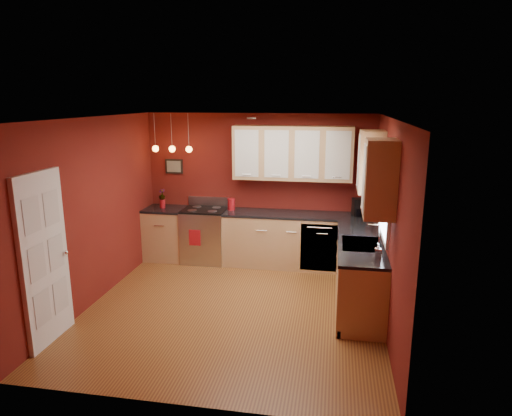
% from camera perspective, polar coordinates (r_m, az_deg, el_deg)
% --- Properties ---
extents(floor, '(4.20, 4.20, 0.00)m').
position_cam_1_polar(floor, '(6.51, -2.79, -12.39)').
color(floor, '#95612B').
rests_on(floor, ground).
extents(ceiling, '(4.00, 4.20, 0.02)m').
position_cam_1_polar(ceiling, '(5.86, -3.09, 11.14)').
color(ceiling, white).
rests_on(ceiling, wall_back).
extents(wall_back, '(4.00, 0.02, 2.60)m').
position_cam_1_polar(wall_back, '(8.06, 0.37, 2.51)').
color(wall_back, maroon).
rests_on(wall_back, floor).
extents(wall_front, '(4.00, 0.02, 2.60)m').
position_cam_1_polar(wall_front, '(4.13, -9.46, -8.58)').
color(wall_front, maroon).
rests_on(wall_front, floor).
extents(wall_left, '(0.02, 4.20, 2.60)m').
position_cam_1_polar(wall_left, '(6.77, -19.67, -0.43)').
color(wall_left, maroon).
rests_on(wall_left, floor).
extents(wall_right, '(0.02, 4.20, 2.60)m').
position_cam_1_polar(wall_right, '(5.95, 16.22, -2.05)').
color(wall_right, maroon).
rests_on(wall_right, floor).
extents(base_cabinets_back_left, '(0.70, 0.60, 0.90)m').
position_cam_1_polar(base_cabinets_back_left, '(8.41, -11.15, -3.24)').
color(base_cabinets_back_left, tan).
rests_on(base_cabinets_back_left, floor).
extents(base_cabinets_back_right, '(2.54, 0.60, 0.90)m').
position_cam_1_polar(base_cabinets_back_right, '(7.90, 5.24, -4.16)').
color(base_cabinets_back_right, tan).
rests_on(base_cabinets_back_right, floor).
extents(base_cabinets_right, '(0.60, 2.10, 0.90)m').
position_cam_1_polar(base_cabinets_right, '(6.61, 12.72, -8.02)').
color(base_cabinets_right, tan).
rests_on(base_cabinets_right, floor).
extents(counter_back_left, '(0.70, 0.62, 0.04)m').
position_cam_1_polar(counter_back_left, '(8.29, -11.30, -0.13)').
color(counter_back_left, black).
rests_on(counter_back_left, base_cabinets_back_left).
extents(counter_back_right, '(2.54, 0.62, 0.04)m').
position_cam_1_polar(counter_back_right, '(7.77, 5.32, -0.85)').
color(counter_back_right, black).
rests_on(counter_back_right, base_cabinets_back_right).
extents(counter_right, '(0.62, 2.10, 0.04)m').
position_cam_1_polar(counter_right, '(6.46, 12.94, -4.14)').
color(counter_right, black).
rests_on(counter_right, base_cabinets_right).
extents(gas_range, '(0.76, 0.64, 1.11)m').
position_cam_1_polar(gas_range, '(8.18, -6.37, -3.33)').
color(gas_range, '#B6B7BB').
rests_on(gas_range, floor).
extents(dishwasher_front, '(0.60, 0.02, 0.80)m').
position_cam_1_polar(dishwasher_front, '(7.60, 7.85, -4.94)').
color(dishwasher_front, '#B6B7BB').
rests_on(dishwasher_front, base_cabinets_back_right).
extents(sink, '(0.50, 0.70, 0.33)m').
position_cam_1_polar(sink, '(6.32, 13.02, -4.59)').
color(sink, gray).
rests_on(sink, counter_right).
extents(window, '(0.06, 1.02, 1.22)m').
position_cam_1_polar(window, '(6.15, 15.94, 2.19)').
color(window, white).
rests_on(window, wall_right).
extents(door_left_wall, '(0.12, 0.82, 2.05)m').
position_cam_1_polar(door_left_wall, '(5.86, -24.91, -5.83)').
color(door_left_wall, white).
rests_on(door_left_wall, floor).
extents(upper_cabinets_back, '(2.00, 0.35, 0.90)m').
position_cam_1_polar(upper_cabinets_back, '(7.71, 4.59, 6.85)').
color(upper_cabinets_back, tan).
rests_on(upper_cabinets_back, wall_back).
extents(upper_cabinets_right, '(0.35, 1.95, 0.90)m').
position_cam_1_polar(upper_cabinets_right, '(6.11, 14.68, 4.70)').
color(upper_cabinets_right, tan).
rests_on(upper_cabinets_right, wall_right).
extents(wall_picture, '(0.32, 0.03, 0.26)m').
position_cam_1_polar(wall_picture, '(8.38, -10.20, 5.14)').
color(wall_picture, black).
rests_on(wall_picture, wall_back).
extents(pendant_lights, '(0.71, 0.11, 0.66)m').
position_cam_1_polar(pendant_lights, '(7.99, -10.44, 7.33)').
color(pendant_lights, gray).
rests_on(pendant_lights, ceiling).
extents(red_canister, '(0.14, 0.14, 0.21)m').
position_cam_1_polar(red_canister, '(7.97, -3.11, 0.48)').
color(red_canister, '#A71219').
rests_on(red_canister, counter_back_right).
extents(red_vase, '(0.10, 0.10, 0.15)m').
position_cam_1_polar(red_vase, '(8.30, -11.62, 0.56)').
color(red_vase, '#A71219').
rests_on(red_vase, counter_back_left).
extents(flowers, '(0.13, 0.13, 0.20)m').
position_cam_1_polar(flowers, '(8.27, -11.67, 1.64)').
color(flowers, '#A71219').
rests_on(flowers, red_vase).
extents(coffee_maker, '(0.24, 0.24, 0.29)m').
position_cam_1_polar(coffee_maker, '(7.75, 12.73, 0.02)').
color(coffee_maker, black).
rests_on(coffee_maker, counter_back_right).
extents(soap_pump, '(0.08, 0.08, 0.18)m').
position_cam_1_polar(soap_pump, '(5.79, 15.00, -5.18)').
color(soap_pump, white).
rests_on(soap_pump, counter_right).
extents(dish_towel, '(0.20, 0.01, 0.28)m').
position_cam_1_polar(dish_towel, '(7.89, -7.67, -3.71)').
color(dish_towel, '#A71219').
rests_on(dish_towel, gas_range).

